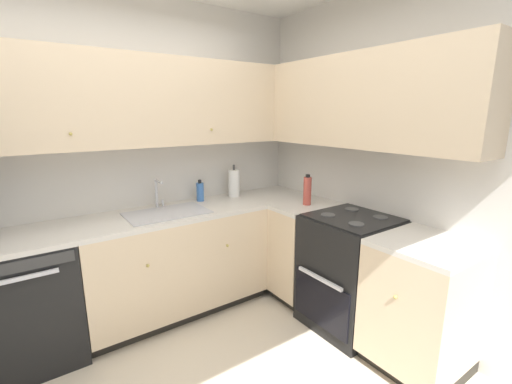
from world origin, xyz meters
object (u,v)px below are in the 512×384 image
soap_bottle (200,192)px  paper_towel_roll (234,183)px  oven_range (350,271)px  dishwasher (30,302)px  oil_bottle (307,191)px

soap_bottle → paper_towel_roll: size_ratio=0.62×
oven_range → dishwasher: bearing=155.2°
dishwasher → paper_towel_roll: bearing=5.2°
oven_range → oil_bottle: (-0.02, 0.50, 0.57)m
dishwasher → oil_bottle: (2.11, -0.48, 0.60)m
oven_range → paper_towel_roll: (-0.38, 1.15, 0.58)m
paper_towel_roll → dishwasher: bearing=-174.8°
dishwasher → oil_bottle: 2.25m
soap_bottle → oil_bottle: (0.72, -0.66, 0.04)m
dishwasher → oven_range: (2.13, -0.99, 0.02)m
oven_range → oil_bottle: bearing=92.2°
dishwasher → oil_bottle: oil_bottle is taller
soap_bottle → oil_bottle: size_ratio=0.73×
oil_bottle → soap_bottle: bearing=137.2°
oven_range → soap_bottle: soap_bottle is taller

